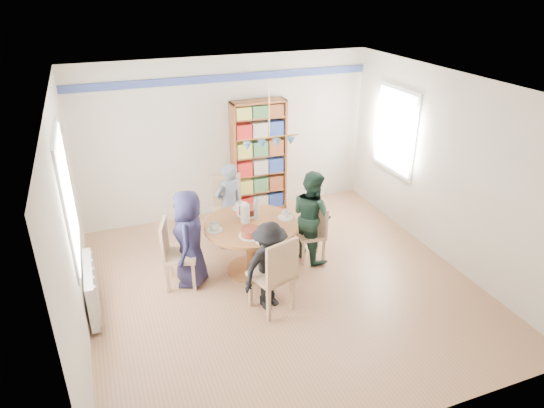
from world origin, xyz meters
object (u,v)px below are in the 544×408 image
person_left (190,239)px  person_near (270,266)px  dining_table (251,236)px  bookshelf (259,158)px  radiator (92,288)px  person_right (312,216)px  chair_left (174,251)px  chair_right (316,230)px  chair_far (229,206)px  chair_near (276,273)px  person_far (229,204)px

person_left → person_near: size_ratio=1.15×
person_left → dining_table: bearing=109.3°
bookshelf → person_left: bearing=-131.6°
radiator → person_right: (3.09, 0.24, 0.34)m
chair_left → person_right: bearing=0.4°
chair_right → person_right: (-0.04, 0.06, 0.21)m
radiator → bookshelf: (2.91, 2.04, 0.62)m
dining_table → chair_far: bearing=92.0°
chair_right → bookshelf: bookshelf is taller
dining_table → person_left: size_ratio=0.96×
chair_left → chair_right: size_ratio=1.12×
bookshelf → radiator: bearing=-145.0°
chair_right → person_right: person_right is taller
person_left → chair_near: bearing=60.0°
radiator → chair_right: 3.14m
chair_right → person_right: size_ratio=0.63×
chair_far → chair_left: bearing=-136.6°
dining_table → chair_right: (0.98, -0.02, -0.08)m
chair_near → dining_table: bearing=88.8°
person_far → bookshelf: 1.28m
dining_table → person_left: person_left is taller
chair_right → person_near: bearing=-140.9°
chair_near → person_left: (-0.83, 1.01, 0.10)m
bookshelf → chair_left: bearing=-135.3°
chair_right → chair_far: (-1.02, 1.02, 0.11)m
dining_table → person_right: (0.94, 0.04, 0.13)m
chair_near → person_right: (0.96, 1.04, 0.11)m
chair_left → chair_far: (1.04, 0.98, 0.05)m
person_right → radiator: bearing=80.4°
radiator → person_near: bearing=-17.4°
radiator → person_near: person_near is taller
person_left → person_right: (1.79, 0.02, 0.01)m
person_far → radiator: bearing=8.8°
chair_right → person_left: (-1.84, 0.04, 0.21)m
chair_near → bookshelf: bearing=74.5°
chair_left → bookshelf: bookshelf is taller
chair_left → person_left: 0.26m
chair_far → person_right: 1.38m
radiator → person_right: 3.11m
radiator → chair_near: 2.28m
person_left → chair_far: bearing=160.8°
person_left → person_right: person_right is taller
dining_table → chair_left: chair_left is taller
radiator → person_near: size_ratio=0.85×
dining_table → radiator: bearing=-174.7°
radiator → person_far: size_ratio=0.76×
person_right → chair_left: bearing=76.4°
chair_near → person_near: person_near is taller
chair_right → bookshelf: bearing=96.7°
person_left → person_right: bearing=111.3°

